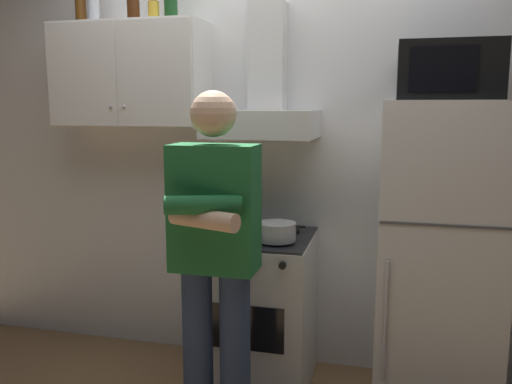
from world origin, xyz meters
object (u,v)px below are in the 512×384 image
stove_oven (258,309)px  microwave (448,71)px  range_hood (264,102)px  bottle_beer_brown (80,3)px  bottle_spice_jar (154,11)px  refrigerator (438,259)px  upper_cabinet (132,76)px  person_standing (215,259)px  cooking_pot (277,231)px

stove_oven → microwave: 1.62m
range_hood → microwave: (0.95, -0.11, 0.14)m
range_hood → bottle_beer_brown: 1.27m
bottle_beer_brown → range_hood: bearing=-1.3°
microwave → bottle_spice_jar: size_ratio=3.75×
range_hood → refrigerator: size_ratio=0.47×
upper_cabinet → stove_oven: (0.80, -0.13, -1.32)m
range_hood → bottle_beer_brown: (-1.13, 0.03, 0.58)m
upper_cabinet → range_hood: bearing=0.1°
stove_oven → bottle_beer_brown: bottle_beer_brown is taller
refrigerator → microwave: microwave is taller
person_standing → cooking_pot: 0.52m
stove_oven → range_hood: 1.17m
range_hood → bottle_spice_jar: bearing=-178.8°
microwave → person_standing: (-1.00, -0.62, -0.84)m
stove_oven → bottle_beer_brown: size_ratio=3.26×
upper_cabinet → person_standing: size_ratio=0.55×
bottle_beer_brown → bottle_spice_jar: (0.49, -0.04, -0.07)m
stove_oven → cooking_pot: bearing=-42.5°
upper_cabinet → bottle_spice_jar: 0.39m
range_hood → stove_oven: bearing=-90.0°
refrigerator → cooking_pot: refrigerator is taller
upper_cabinet → bottle_beer_brown: bearing=175.4°
bottle_spice_jar → microwave: bearing=-3.4°
refrigerator → upper_cabinet: bearing=175.9°
refrigerator → cooking_pot: bearing=-171.7°
cooking_pot → refrigerator: bearing=8.3°
range_hood → refrigerator: range_hood is taller
refrigerator → person_standing: bearing=-148.8°
microwave → cooking_pot: size_ratio=1.59×
refrigerator → bottle_beer_brown: bottle_beer_brown is taller
refrigerator → microwave: bearing=90.9°
range_hood → person_standing: size_ratio=0.46×
person_standing → bottle_beer_brown: (-1.08, 0.76, 1.28)m
refrigerator → person_standing: person_standing is taller
cooking_pot → bottle_spice_jar: 1.43m
cooking_pot → bottle_spice_jar: bearing=163.2°
bottle_spice_jar → stove_oven: bearing=-10.0°
microwave → cooking_pot: (-0.82, -0.14, -0.82)m
upper_cabinet → refrigerator: bearing=-4.1°
stove_oven → bottle_spice_jar: bottle_spice_jar is taller
cooking_pot → bottle_spice_jar: (-0.77, 0.23, 1.19)m
upper_cabinet → cooking_pot: upper_cabinet is taller
stove_oven → range_hood: bearing=90.0°
bottle_beer_brown → bottle_spice_jar: 0.49m
microwave → person_standing: microwave is taller
refrigerator → microwave: (-0.00, 0.02, 0.94)m
range_hood → person_standing: bearing=-93.9°
bottle_beer_brown → person_standing: bearing=-35.1°
refrigerator → bottle_beer_brown: bearing=175.8°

